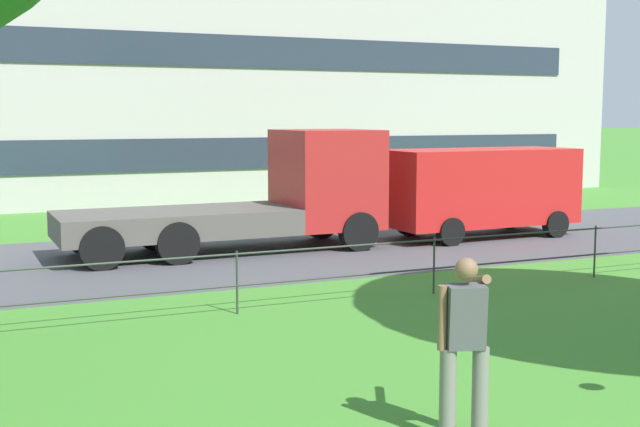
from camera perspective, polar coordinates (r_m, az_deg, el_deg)
The scene contains 6 objects.
street_strip at distance 18.31m, azimuth -11.02°, elevation -3.10°, with size 80.00×7.24×0.01m, color #4C4C51.
park_fence at distance 13.09m, azimuth -5.70°, elevation -4.00°, with size 28.74×0.04×1.00m.
person_thrower at distance 8.13m, azimuth 9.84°, elevation -8.64°, with size 0.68×0.71×1.77m.
flatbed_truck_left at distance 19.25m, azimuth -3.53°, elevation 1.14°, with size 7.31×2.45×2.75m.
panel_van_center at distance 21.58m, azimuth 10.88°, elevation 1.78°, with size 5.05×2.20×2.24m.
apartment_building_background at distance 36.97m, azimuth -7.93°, elevation 13.12°, with size 30.79×15.26×14.45m.
Camera 1 is at (-4.04, -0.74, 3.10)m, focal length 46.83 mm.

